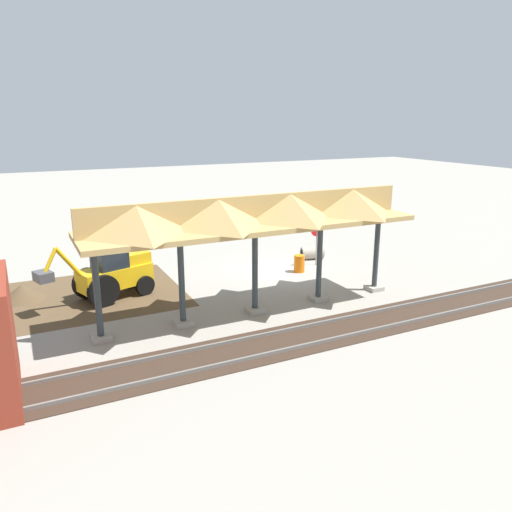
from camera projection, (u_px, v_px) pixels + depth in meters
ground_plane at (280, 271)px, 26.38m from camera, size 120.00×120.00×0.00m
dirt_work_zone at (70, 298)px, 22.43m from camera, size 9.82×7.00×0.01m
platform_canopy at (255, 214)px, 19.72m from camera, size 13.69×3.20×4.90m
rail_tracks at (374, 322)px, 19.76m from camera, size 60.00×2.58×0.15m
stop_sign at (317, 235)px, 27.01m from camera, size 0.76×0.06×2.38m
backhoe at (112, 271)px, 22.16m from camera, size 5.11×2.68×2.82m
dirt_mound at (23, 299)px, 22.26m from camera, size 3.87×3.87×1.38m
concrete_pipe at (312, 253)px, 28.55m from camera, size 1.40×1.01×0.72m
traffic_barrel at (299, 264)px, 26.14m from camera, size 0.56×0.56×0.90m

